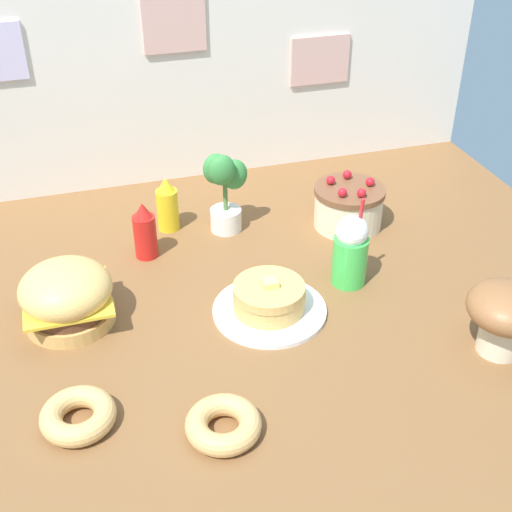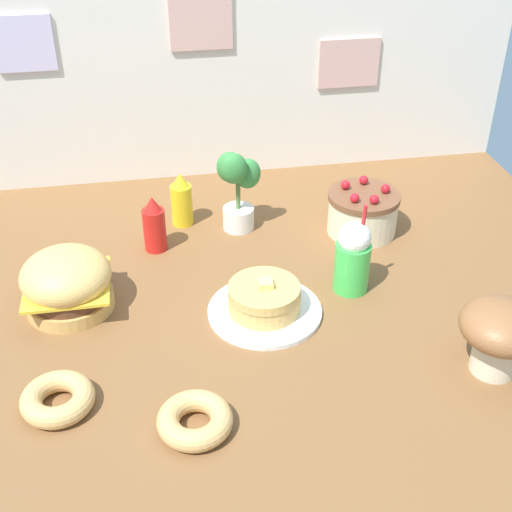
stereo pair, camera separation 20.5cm
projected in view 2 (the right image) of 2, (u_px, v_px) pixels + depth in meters
name	position (u px, v px, depth m)	size (l,w,h in m)	color
ground_plane	(239.00, 316.00, 2.02)	(2.44, 1.88, 0.02)	brown
back_wall	(199.00, 74.00, 2.56)	(2.44, 0.04, 0.81)	silver
burger	(67.00, 282.00, 2.00)	(0.26, 0.26, 0.19)	#DBA859
pancake_stack	(264.00, 302.00, 2.00)	(0.34, 0.34, 0.12)	white
layer_cake	(363.00, 212.00, 2.36)	(0.25, 0.25, 0.18)	beige
ketchup_bottle	(154.00, 225.00, 2.26)	(0.08, 0.08, 0.20)	red
mustard_bottle	(181.00, 201.00, 2.40)	(0.08, 0.08, 0.20)	yellow
cream_soda_cup	(353.00, 257.00, 2.06)	(0.11, 0.11, 0.30)	green
donut_pink_glaze	(57.00, 398.00, 1.69)	(0.18, 0.18, 0.06)	tan
donut_chocolate	(195.00, 420.00, 1.63)	(0.18, 0.18, 0.06)	tan
potted_plant	(238.00, 187.00, 2.34)	(0.15, 0.11, 0.30)	white
mushroom_stool	(501.00, 332.00, 1.75)	(0.22, 0.22, 0.21)	beige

